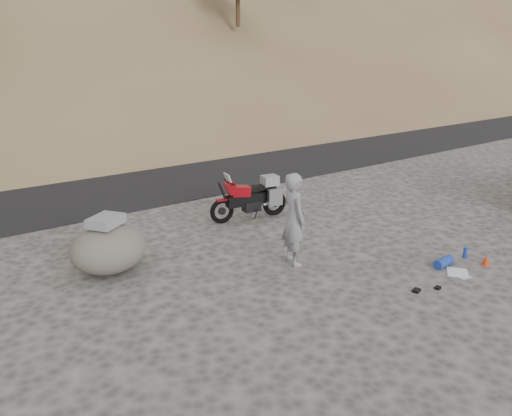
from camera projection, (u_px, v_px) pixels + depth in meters
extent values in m
plane|color=#43403E|center=(335.00, 266.00, 9.71)|extent=(140.00, 140.00, 0.00)
cube|color=black|center=(143.00, 176.00, 16.62)|extent=(120.00, 7.00, 0.05)
cylinder|color=#382714|center=(238.00, 7.00, 23.91)|extent=(0.22, 0.22, 1.82)
torus|color=black|center=(222.00, 211.00, 12.01)|extent=(0.63, 0.21, 0.62)
cylinder|color=black|center=(222.00, 211.00, 12.01)|extent=(0.19, 0.08, 0.19)
torus|color=black|center=(274.00, 203.00, 12.65)|extent=(0.67, 0.23, 0.66)
cylinder|color=black|center=(274.00, 203.00, 12.65)|extent=(0.22, 0.11, 0.21)
cylinder|color=black|center=(225.00, 197.00, 11.94)|extent=(0.35, 0.11, 0.76)
cylinder|color=black|center=(229.00, 182.00, 11.89)|extent=(0.13, 0.58, 0.04)
cube|color=black|center=(248.00, 199.00, 12.25)|extent=(1.14, 0.40, 0.28)
cube|color=black|center=(251.00, 206.00, 12.35)|extent=(0.46, 0.34, 0.26)
cube|color=maroon|center=(240.00, 191.00, 12.09)|extent=(0.53, 0.35, 0.29)
cube|color=maroon|center=(230.00, 188.00, 11.94)|extent=(0.33, 0.36, 0.33)
cube|color=silver|center=(228.00, 178.00, 11.84)|extent=(0.15, 0.29, 0.24)
cube|color=black|center=(256.00, 188.00, 12.28)|extent=(0.54, 0.28, 0.11)
cube|color=black|center=(269.00, 188.00, 12.45)|extent=(0.35, 0.22, 0.09)
cube|color=#AAA9AE|center=(275.00, 197.00, 12.31)|extent=(0.39, 0.17, 0.42)
cube|color=#AAA9AE|center=(266.00, 192.00, 12.73)|extent=(0.39, 0.17, 0.42)
cube|color=gray|center=(270.00, 180.00, 12.40)|extent=(0.44, 0.38, 0.24)
cube|color=maroon|center=(222.00, 200.00, 11.92)|extent=(0.29, 0.15, 0.04)
cylinder|color=black|center=(256.00, 214.00, 12.28)|extent=(0.05, 0.20, 0.34)
cylinder|color=#AAA9AE|center=(271.00, 203.00, 12.43)|extent=(0.43, 0.15, 0.12)
imported|color=gray|center=(293.00, 263.00, 9.87)|extent=(0.59, 0.75, 1.83)
ellipsoid|color=#534F47|center=(108.00, 249.00, 9.35)|extent=(1.79, 1.67, 0.93)
cube|color=gray|center=(106.00, 221.00, 9.18)|extent=(0.82, 0.78, 0.18)
cube|color=white|center=(458.00, 272.00, 9.43)|extent=(0.55, 0.54, 0.01)
cylinder|color=#1B38A2|center=(444.00, 262.00, 9.68)|extent=(0.48, 0.22, 0.19)
cylinder|color=#1B38A2|center=(465.00, 253.00, 10.07)|extent=(0.10, 0.10, 0.22)
cone|color=red|center=(486.00, 260.00, 9.74)|extent=(0.19, 0.19, 0.21)
cube|color=black|center=(416.00, 290.00, 8.69)|extent=(0.18, 0.15, 0.04)
cube|color=black|center=(438.00, 288.00, 8.80)|extent=(0.13, 0.11, 0.04)
cube|color=#93AEE3|center=(463.00, 277.00, 9.26)|extent=(0.28, 0.22, 0.01)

